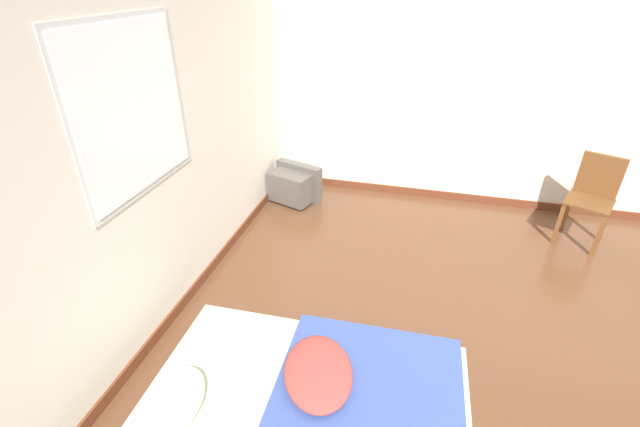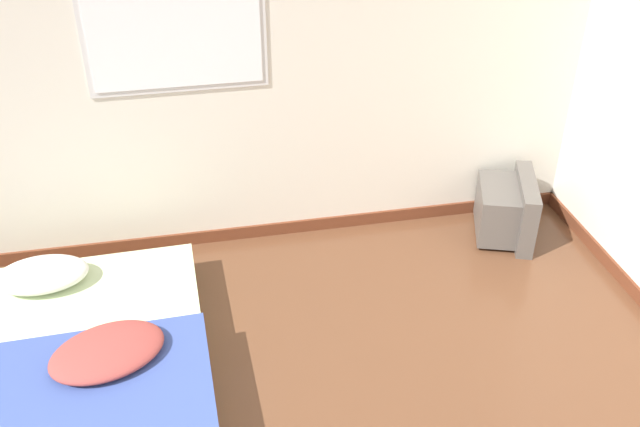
% 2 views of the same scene
% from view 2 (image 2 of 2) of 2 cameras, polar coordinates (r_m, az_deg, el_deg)
% --- Properties ---
extents(wall_back, '(8.25, 0.08, 2.60)m').
position_cam_2_polar(wall_back, '(4.36, -15.82, 11.47)').
color(wall_back, silver).
rests_on(wall_back, ground_plane).
extents(mattress_bed, '(1.34, 1.88, 0.35)m').
position_cam_2_polar(mattress_bed, '(3.92, -18.65, -12.18)').
color(mattress_bed, beige).
rests_on(mattress_bed, ground_plane).
extents(crt_tv, '(0.51, 0.61, 0.43)m').
position_cam_2_polar(crt_tv, '(4.99, 14.78, 0.36)').
color(crt_tv, '#56514C').
rests_on(crt_tv, ground_plane).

